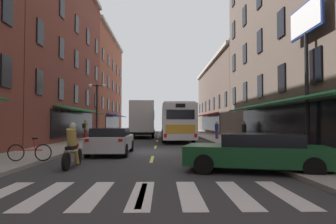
# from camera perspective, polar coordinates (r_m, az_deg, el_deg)

# --- Properties ---
(ground_plane) EXTENTS (34.80, 80.00, 0.10)m
(ground_plane) POSITION_cam_1_polar(r_m,az_deg,el_deg) (17.00, -2.67, -7.75)
(ground_plane) COLOR #333335
(lane_centre_dashes) EXTENTS (0.14, 73.90, 0.01)m
(lane_centre_dashes) POSITION_cam_1_polar(r_m,az_deg,el_deg) (16.75, -2.70, -7.65)
(lane_centre_dashes) COLOR #DBCC4C
(lane_centre_dashes) RESTS_ON ground
(crosswalk_near) EXTENTS (7.10, 2.80, 0.01)m
(crosswalk_near) POSITION_cam_1_polar(r_m,az_deg,el_deg) (7.12, -5.04, -15.43)
(crosswalk_near) COLOR silver
(crosswalk_near) RESTS_ON ground
(sidewalk_left) EXTENTS (3.00, 80.00, 0.14)m
(sidewalk_left) POSITION_cam_1_polar(r_m,az_deg,el_deg) (18.14, -21.78, -6.87)
(sidewalk_left) COLOR gray
(sidewalk_left) RESTS_ON ground
(sidewalk_right) EXTENTS (3.00, 80.00, 0.14)m
(sidewalk_right) POSITION_cam_1_polar(r_m,az_deg,el_deg) (17.83, 16.80, -7.01)
(sidewalk_right) COLOR gray
(sidewalk_right) RESTS_ON ground
(billboard_sign) EXTENTS (0.40, 2.98, 6.98)m
(billboard_sign) POSITION_cam_1_polar(r_m,az_deg,el_deg) (15.34, 25.00, 12.59)
(billboard_sign) COLOR black
(billboard_sign) RESTS_ON sidewalk_right
(transit_bus) EXTENTS (2.71, 11.75, 3.23)m
(transit_bus) POSITION_cam_1_polar(r_m,az_deg,el_deg) (27.31, 1.58, -1.91)
(transit_bus) COLOR silver
(transit_bus) RESTS_ON ground
(box_truck) EXTENTS (2.71, 8.27, 3.77)m
(box_truck) POSITION_cam_1_polar(r_m,az_deg,el_deg) (32.31, -4.89, -1.44)
(box_truck) COLOR #B21E19
(box_truck) RESTS_ON ground
(sedan_near) EXTENTS (2.01, 4.35, 1.36)m
(sedan_near) POSITION_cam_1_polar(r_m,az_deg,el_deg) (15.70, -10.83, -5.43)
(sedan_near) COLOR silver
(sedan_near) RESTS_ON ground
(sedan_mid) EXTENTS (4.96, 3.02, 1.28)m
(sedan_mid) POSITION_cam_1_polar(r_m,az_deg,el_deg) (10.45, 16.67, -7.35)
(sedan_mid) COLOR #144723
(sedan_mid) RESTS_ON ground
(sedan_far) EXTENTS (1.90, 4.73, 1.35)m
(sedan_far) POSITION_cam_1_polar(r_m,az_deg,el_deg) (41.42, -3.92, -3.31)
(sedan_far) COLOR silver
(sedan_far) RESTS_ON ground
(motorcycle_rider) EXTENTS (0.62, 2.07, 1.66)m
(motorcycle_rider) POSITION_cam_1_polar(r_m,az_deg,el_deg) (11.46, -17.88, -6.65)
(motorcycle_rider) COLOR black
(motorcycle_rider) RESTS_ON ground
(bicycle_near) EXTENTS (1.71, 0.48, 0.91)m
(bicycle_near) POSITION_cam_1_polar(r_m,az_deg,el_deg) (12.90, -25.03, -6.95)
(bicycle_near) COLOR black
(bicycle_near) RESTS_ON sidewalk_left
(pedestrian_near) EXTENTS (0.40, 0.52, 1.75)m
(pedestrian_near) POSITION_cam_1_polar(r_m,az_deg,el_deg) (26.47, -15.60, -3.19)
(pedestrian_near) COLOR maroon
(pedestrian_near) RESTS_ON sidewalk_left
(pedestrian_mid) EXTENTS (0.36, 0.36, 1.60)m
(pedestrian_mid) POSITION_cam_1_polar(r_m,az_deg,el_deg) (23.55, 14.39, -3.64)
(pedestrian_mid) COLOR #33663F
(pedestrian_mid) RESTS_ON sidewalk_right
(pedestrian_far) EXTENTS (0.36, 0.36, 1.61)m
(pedestrian_far) POSITION_cam_1_polar(r_m,az_deg,el_deg) (27.96, 9.34, -3.39)
(pedestrian_far) COLOR #66387F
(pedestrian_far) RESTS_ON sidewalk_right
(street_lamp_twin) EXTENTS (1.42, 0.32, 4.64)m
(street_lamp_twin) POSITION_cam_1_polar(r_m,az_deg,el_deg) (24.72, -13.53, 0.55)
(street_lamp_twin) COLOR black
(street_lamp_twin) RESTS_ON sidewalk_left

